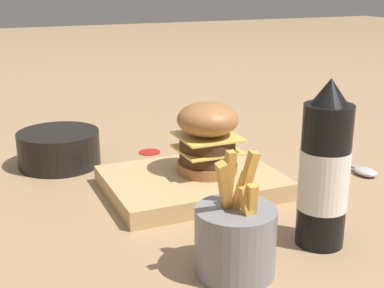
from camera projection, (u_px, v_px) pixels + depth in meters
name	position (u px, v px, depth m)	size (l,w,h in m)	color
ground_plane	(158.00, 182.00, 0.88)	(6.00, 6.00, 0.00)	#9E7A56
serving_board	(192.00, 183.00, 0.84)	(0.26, 0.20, 0.03)	tan
burger	(208.00, 137.00, 0.83)	(0.10, 0.10, 0.11)	#9E6638
ketchup_bottle	(324.00, 172.00, 0.65)	(0.06, 0.06, 0.21)	black
fries_basket	(235.00, 238.00, 0.60)	(0.09, 0.09, 0.15)	slate
side_bowl	(59.00, 148.00, 0.95)	(0.14, 0.14, 0.06)	black
spoon	(354.00, 167.00, 0.93)	(0.04, 0.19, 0.01)	#B2B2B7
ketchup_puddle	(150.00, 152.00, 1.03)	(0.04, 0.04, 0.00)	#B21E14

